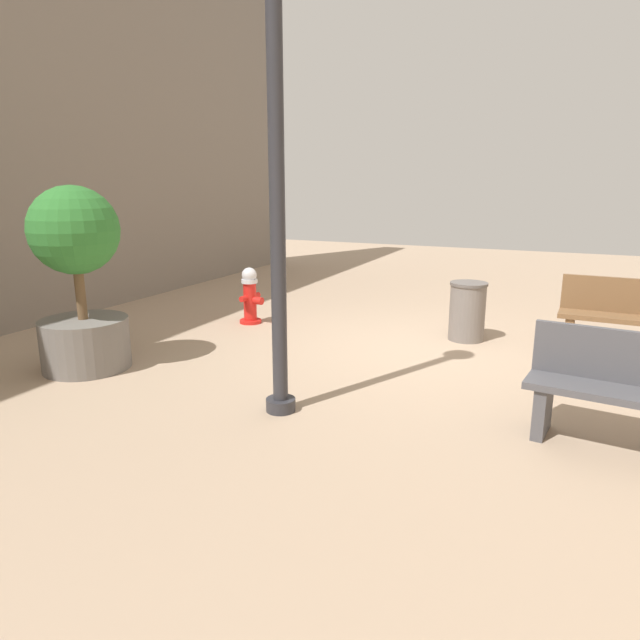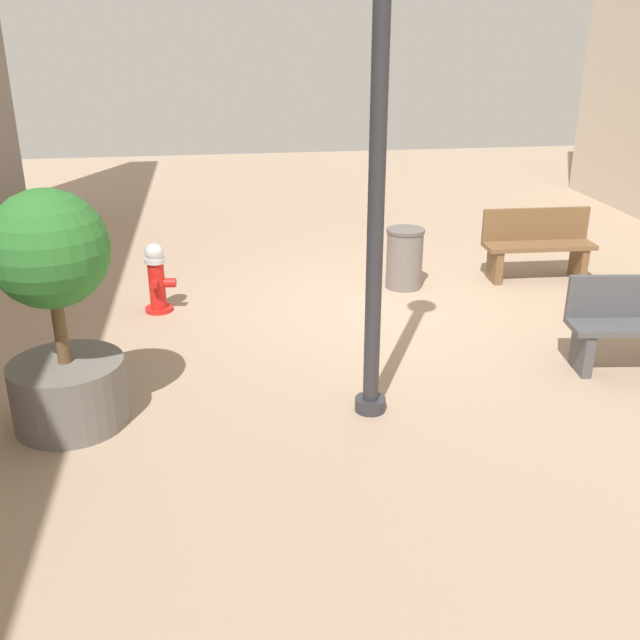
{
  "view_description": "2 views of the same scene",
  "coord_description": "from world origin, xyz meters",
  "px_view_note": "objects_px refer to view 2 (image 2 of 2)",
  "views": [
    {
      "loc": [
        -1.69,
        6.91,
        2.12
      ],
      "look_at": [
        0.88,
        1.26,
        0.58
      ],
      "focal_mm": 31.57,
      "sensor_mm": 36.0,
      "label": 1
    },
    {
      "loc": [
        2.03,
        8.27,
        3.28
      ],
      "look_at": [
        0.98,
        1.29,
        0.4
      ],
      "focal_mm": 41.1,
      "sensor_mm": 36.0,
      "label": 2
    }
  ],
  "objects_px": {
    "street_lamp": "(379,107)",
    "planter_tree": "(57,306)",
    "bench_near": "(537,244)",
    "fire_hydrant": "(157,278)",
    "trash_bin": "(404,258)"
  },
  "relations": [
    {
      "from": "street_lamp",
      "to": "planter_tree",
      "type": "bearing_deg",
      "value": -3.85
    },
    {
      "from": "planter_tree",
      "to": "street_lamp",
      "type": "relative_size",
      "value": 0.48
    },
    {
      "from": "bench_near",
      "to": "street_lamp",
      "type": "distance_m",
      "value": 4.99
    },
    {
      "from": "fire_hydrant",
      "to": "trash_bin",
      "type": "height_order",
      "value": "fire_hydrant"
    },
    {
      "from": "planter_tree",
      "to": "street_lamp",
      "type": "bearing_deg",
      "value": 176.15
    },
    {
      "from": "bench_near",
      "to": "street_lamp",
      "type": "relative_size",
      "value": 0.34
    },
    {
      "from": "bench_near",
      "to": "trash_bin",
      "type": "distance_m",
      "value": 1.88
    },
    {
      "from": "bench_near",
      "to": "planter_tree",
      "type": "relative_size",
      "value": 0.72
    },
    {
      "from": "planter_tree",
      "to": "trash_bin",
      "type": "distance_m",
      "value": 4.91
    },
    {
      "from": "fire_hydrant",
      "to": "planter_tree",
      "type": "bearing_deg",
      "value": 76.84
    },
    {
      "from": "street_lamp",
      "to": "trash_bin",
      "type": "xyz_separation_m",
      "value": [
        -1.14,
        -3.22,
        -2.27
      ]
    },
    {
      "from": "bench_near",
      "to": "trash_bin",
      "type": "xyz_separation_m",
      "value": [
        1.88,
        0.1,
        -0.09
      ]
    },
    {
      "from": "fire_hydrant",
      "to": "bench_near",
      "type": "bearing_deg",
      "value": -174.19
    },
    {
      "from": "fire_hydrant",
      "to": "trash_bin",
      "type": "bearing_deg",
      "value": -172.61
    },
    {
      "from": "fire_hydrant",
      "to": "street_lamp",
      "type": "distance_m",
      "value": 4.13
    }
  ]
}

